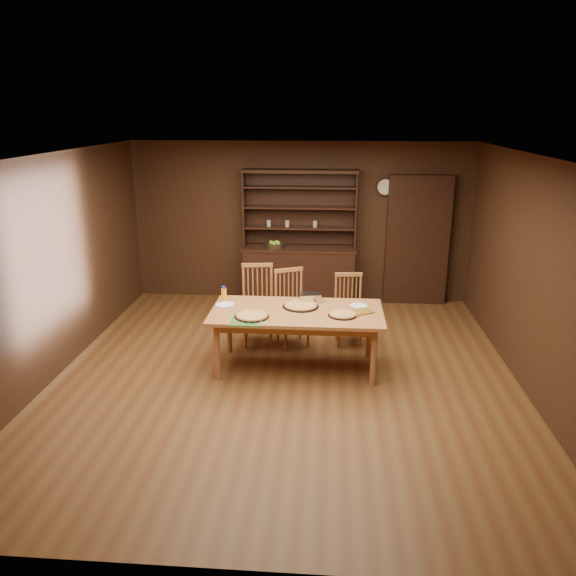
# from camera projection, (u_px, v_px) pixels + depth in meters

# --- Properties ---
(floor) EXTENTS (6.00, 6.00, 0.00)m
(floor) POSITION_uv_depth(u_px,v_px,m) (286.00, 376.00, 6.76)
(floor) COLOR brown
(floor) RESTS_ON ground
(room_shell) EXTENTS (6.00, 6.00, 6.00)m
(room_shell) POSITION_uv_depth(u_px,v_px,m) (285.00, 249.00, 6.28)
(room_shell) COLOR beige
(room_shell) RESTS_ON floor
(china_hutch) EXTENTS (1.84, 0.52, 2.17)m
(china_hutch) POSITION_uv_depth(u_px,v_px,m) (299.00, 268.00, 9.20)
(china_hutch) COLOR black
(china_hutch) RESTS_ON floor
(doorway) EXTENTS (1.00, 0.18, 2.10)m
(doorway) POSITION_uv_depth(u_px,v_px,m) (417.00, 241.00, 9.06)
(doorway) COLOR black
(doorway) RESTS_ON floor
(wall_clock) EXTENTS (0.30, 0.05, 0.30)m
(wall_clock) POSITION_uv_depth(u_px,v_px,m) (385.00, 187.00, 8.90)
(wall_clock) COLOR black
(wall_clock) RESTS_ON room_shell
(dining_table) EXTENTS (2.08, 1.04, 0.75)m
(dining_table) POSITION_uv_depth(u_px,v_px,m) (297.00, 316.00, 6.80)
(dining_table) COLOR #A66839
(dining_table) RESTS_ON floor
(chair_left) EXTENTS (0.50, 0.48, 1.09)m
(chair_left) POSITION_uv_depth(u_px,v_px,m) (258.00, 301.00, 7.65)
(chair_left) COLOR #A96C3A
(chair_left) RESTS_ON floor
(chair_center) EXTENTS (0.56, 0.55, 1.04)m
(chair_center) POSITION_uv_depth(u_px,v_px,m) (291.00, 305.00, 7.59)
(chair_center) COLOR #A96C3A
(chair_center) RESTS_ON floor
(chair_right) EXTENTS (0.43, 0.41, 0.96)m
(chair_right) POSITION_uv_depth(u_px,v_px,m) (348.00, 306.00, 7.65)
(chair_right) COLOR #A96C3A
(chair_right) RESTS_ON floor
(pizza_left) EXTENTS (0.40, 0.40, 0.04)m
(pizza_left) POSITION_uv_depth(u_px,v_px,m) (252.00, 316.00, 6.56)
(pizza_left) COLOR black
(pizza_left) RESTS_ON dining_table
(pizza_right) EXTENTS (0.35, 0.35, 0.04)m
(pizza_right) POSITION_uv_depth(u_px,v_px,m) (343.00, 314.00, 6.61)
(pizza_right) COLOR black
(pizza_right) RESTS_ON dining_table
(pizza_center) EXTENTS (0.45, 0.45, 0.04)m
(pizza_center) POSITION_uv_depth(u_px,v_px,m) (301.00, 305.00, 6.91)
(pizza_center) COLOR black
(pizza_center) RESTS_ON dining_table
(cooling_rack) EXTENTS (0.43, 0.43, 0.02)m
(cooling_rack) POSITION_uv_depth(u_px,v_px,m) (247.00, 320.00, 6.45)
(cooling_rack) COLOR #0CA846
(cooling_rack) RESTS_ON dining_table
(plate_left) EXTENTS (0.25, 0.25, 0.02)m
(plate_left) POSITION_uv_depth(u_px,v_px,m) (225.00, 305.00, 6.96)
(plate_left) COLOR white
(plate_left) RESTS_ON dining_table
(plate_right) EXTENTS (0.24, 0.24, 0.02)m
(plate_right) POSITION_uv_depth(u_px,v_px,m) (359.00, 306.00, 6.92)
(plate_right) COLOR white
(plate_right) RESTS_ON dining_table
(foil_dish) EXTENTS (0.29, 0.23, 0.10)m
(foil_dish) POSITION_uv_depth(u_px,v_px,m) (310.00, 297.00, 7.10)
(foil_dish) COLOR white
(foil_dish) RESTS_ON dining_table
(juice_bottle) EXTENTS (0.07, 0.07, 0.21)m
(juice_bottle) POSITION_uv_depth(u_px,v_px,m) (224.00, 295.00, 7.07)
(juice_bottle) COLOR #FFA30D
(juice_bottle) RESTS_ON dining_table
(pot_holder_a) EXTENTS (0.28, 0.28, 0.02)m
(pot_holder_a) POSITION_uv_depth(u_px,v_px,m) (363.00, 311.00, 6.74)
(pot_holder_a) COLOR red
(pot_holder_a) RESTS_ON dining_table
(pot_holder_b) EXTENTS (0.29, 0.29, 0.02)m
(pot_holder_b) POSITION_uv_depth(u_px,v_px,m) (353.00, 313.00, 6.69)
(pot_holder_b) COLOR red
(pot_holder_b) RESTS_ON dining_table
(fruit_bowl) EXTENTS (0.30, 0.30, 0.12)m
(fruit_bowl) POSITION_uv_depth(u_px,v_px,m) (275.00, 245.00, 9.05)
(fruit_bowl) COLOR black
(fruit_bowl) RESTS_ON china_hutch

